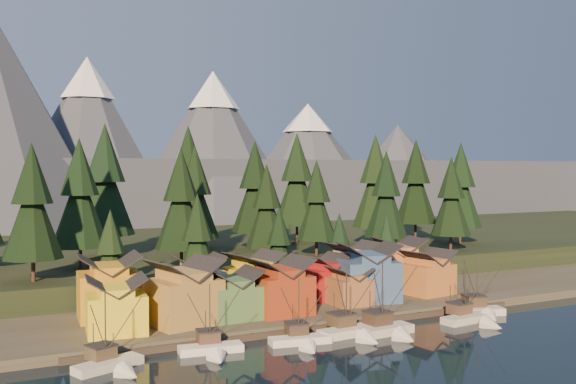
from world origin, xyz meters
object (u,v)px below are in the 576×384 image
boat_3 (353,322)px  house_back_1 (198,281)px  boat_6 (481,302)px  house_front_0 (116,303)px  house_back_0 (109,285)px  boat_2 (302,332)px  boat_5 (473,310)px  house_front_1 (184,290)px  boat_1 (212,340)px  boat_4 (389,319)px  boat_0 (112,355)px

boat_3 → house_back_1: 29.78m
boat_6 → house_back_1: boat_6 is taller
house_front_0 → house_back_0: 10.38m
house_front_0 → house_back_1: (16.64, 10.98, 0.40)m
boat_2 → boat_5: 32.14m
boat_5 → house_back_1: house_back_1 is taller
boat_6 → house_front_1: (-50.79, 12.19, 4.45)m
boat_1 → boat_2: size_ratio=1.01×
boat_4 → house_front_1: size_ratio=1.09×
house_back_1 → boat_2: bearing=-69.8°
boat_0 → house_front_1: (14.05, 13.98, 4.79)m
boat_0 → house_back_1: house_back_1 is taller
boat_6 → house_back_1: bearing=170.2°
boat_1 → house_front_0: 16.65m
boat_4 → boat_6: bearing=4.9°
boat_3 → house_back_0: size_ratio=1.17×
boat_3 → house_back_0: 40.36m
house_back_1 → boat_3: bearing=-52.1°
boat_1 → house_front_1: (-0.02, 12.90, 4.87)m
house_front_1 → boat_0: bearing=-147.2°
boat_2 → boat_4: (14.78, -1.19, 0.56)m
house_front_0 → house_back_1: size_ratio=1.01×
boat_6 → boat_5: bearing=-129.3°
boat_2 → boat_5: (32.12, -1.09, 0.19)m
boat_0 → house_back_0: 24.32m
boat_0 → house_back_0: size_ratio=1.05×
boat_0 → house_back_0: house_back_0 is taller
boat_0 → boat_3: 36.76m
boat_0 → boat_5: bearing=-22.2°
boat_5 → house_front_1: bearing=154.7°
house_back_0 → boat_2: bearing=-41.3°
boat_0 → house_front_0: house_front_0 is taller
house_back_0 → boat_1: bearing=-61.6°
boat_6 → boat_2: bearing=-159.6°
boat_3 → boat_4: (5.55, -1.71, 0.16)m
house_front_0 → house_back_1: house_back_1 is taller
boat_5 → house_back_0: bearing=149.2°
boat_2 → boat_1: bearing=-177.6°
boat_0 → boat_4: bearing=-23.0°
boat_1 → house_front_1: bearing=98.0°
boat_0 → house_front_1: bearing=24.3°
house_front_0 → house_back_1: 19.94m
boat_3 → boat_6: size_ratio=1.02×
boat_5 → boat_3: bearing=169.7°
house_back_1 → boat_4: bearing=-46.1°
boat_0 → boat_5: boat_5 is taller
boat_6 → house_front_0: size_ratio=1.30×
boat_6 → house_back_0: 64.45m
boat_2 → boat_3: size_ratio=0.86×
boat_0 → boat_6: size_ratio=0.91×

